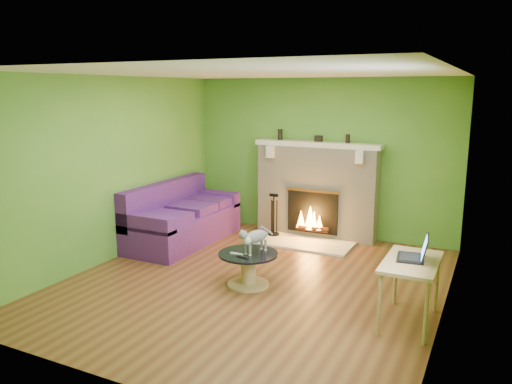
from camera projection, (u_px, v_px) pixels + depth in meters
floor at (254, 282)px, 6.36m from camera, size 5.00×5.00×0.00m
ceiling at (254, 73)px, 5.83m from camera, size 5.00×5.00×0.00m
wall_back at (321, 158)px, 8.29m from camera, size 5.00×0.00×5.00m
wall_front at (112, 234)px, 3.90m from camera, size 5.00×0.00×5.00m
wall_left at (112, 169)px, 7.07m from camera, size 0.00×5.00×5.00m
wall_right at (450, 199)px, 5.12m from camera, size 0.00×5.00×5.00m
window_frame at (441, 191)px, 4.29m from camera, size 0.00×1.20×1.20m
window_pane at (440, 191)px, 4.29m from camera, size 0.00×1.06×1.06m
fireplace at (317, 191)px, 8.24m from camera, size 2.10×0.46×1.58m
hearth at (305, 243)px, 7.94m from camera, size 1.50×0.75×0.03m
mantel at (317, 144)px, 8.06m from camera, size 2.10×0.28×0.08m
sofa at (180, 219)px, 8.02m from camera, size 0.95×2.11×0.95m
coffee_table at (248, 267)px, 6.21m from camera, size 0.75×0.75×0.42m
desk at (411, 268)px, 5.14m from camera, size 0.54×0.93×0.69m
cat at (256, 240)px, 6.15m from camera, size 0.36×0.58×0.34m
remote_silver at (237, 254)px, 6.11m from camera, size 0.17×0.05×0.02m
remote_black at (243, 257)px, 6.01m from camera, size 0.17×0.07×0.02m
laptop at (411, 247)px, 5.14m from camera, size 0.35×0.39×0.26m
fire_tools at (274, 214)px, 8.26m from camera, size 0.19×0.19×0.70m
mantel_vase_left at (280, 135)px, 8.35m from camera, size 0.08×0.08×0.18m
mantel_vase_right at (348, 139)px, 7.86m from camera, size 0.07×0.07×0.14m
mantel_box at (319, 139)px, 8.07m from camera, size 0.12×0.08×0.10m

